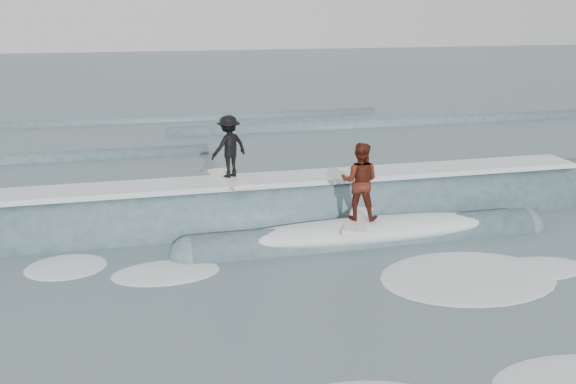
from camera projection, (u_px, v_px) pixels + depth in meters
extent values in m
plane|color=#3C5557|center=(331.00, 289.00, 13.58)|extent=(160.00, 160.00, 0.00)
cylinder|color=#344F57|center=(279.00, 220.00, 17.98)|extent=(19.49, 2.23, 2.23)
cylinder|color=#344F57|center=(368.00, 241.00, 16.35)|extent=(9.00, 1.06, 1.06)
sphere|color=#344F57|center=(191.00, 257.00, 15.29)|extent=(1.06, 1.06, 1.06)
sphere|color=#344F57|center=(523.00, 227.00, 17.42)|extent=(1.06, 1.06, 1.06)
cube|color=white|center=(279.00, 179.00, 17.65)|extent=(18.00, 1.30, 0.14)
ellipsoid|color=white|center=(368.00, 230.00, 16.27)|extent=(7.60, 1.30, 0.60)
cube|color=silver|center=(230.00, 178.00, 17.29)|extent=(0.97, 2.07, 0.10)
imported|color=black|center=(229.00, 146.00, 17.05)|extent=(1.23, 1.04, 1.66)
cube|color=silver|center=(359.00, 220.00, 16.13)|extent=(1.40, 2.03, 0.10)
imported|color=#49180D|center=(360.00, 181.00, 15.85)|extent=(1.18, 1.08, 1.95)
ellipsoid|color=white|center=(468.00, 277.00, 14.18)|extent=(4.16, 2.84, 0.10)
ellipsoid|color=white|center=(166.00, 273.00, 14.41)|extent=(2.38, 1.62, 0.10)
ellipsoid|color=white|center=(66.00, 267.00, 14.72)|extent=(2.07, 1.41, 0.10)
ellipsoid|color=white|center=(536.00, 269.00, 14.64)|extent=(2.09, 1.43, 0.10)
ellipsoid|color=white|center=(575.00, 382.00, 10.19)|extent=(2.29, 1.56, 0.10)
cylinder|color=#344F57|center=(387.00, 126.00, 32.43)|extent=(22.00, 0.80, 0.80)
cylinder|color=#344F57|center=(177.00, 121.00, 33.74)|extent=(22.00, 0.60, 0.60)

